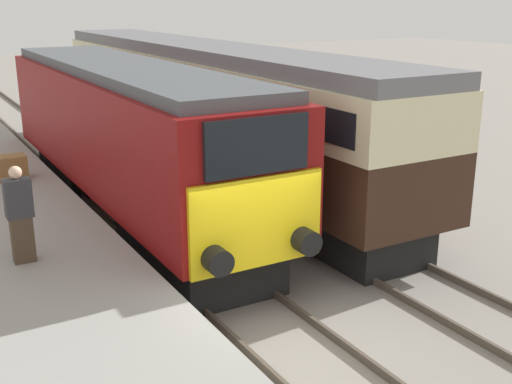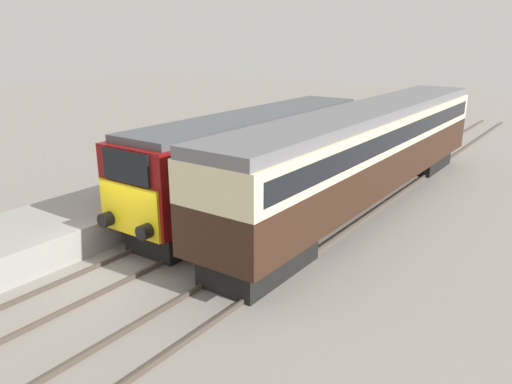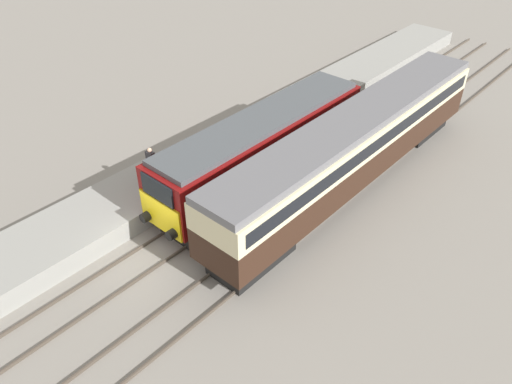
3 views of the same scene
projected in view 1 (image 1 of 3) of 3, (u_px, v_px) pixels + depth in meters
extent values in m
plane|color=gray|center=(280.00, 338.00, 10.50)|extent=(120.00, 120.00, 0.00)
cube|color=#4C4238|center=(134.00, 245.00, 14.28)|extent=(0.07, 60.00, 0.14)
cube|color=#4C4238|center=(193.00, 234.00, 14.97)|extent=(0.07, 60.00, 0.14)
cube|color=#4C4238|center=(265.00, 220.00, 15.91)|extent=(0.07, 60.00, 0.14)
cube|color=#4C4238|center=(313.00, 210.00, 16.59)|extent=(0.07, 60.00, 0.14)
cube|color=black|center=(195.00, 245.00, 13.09)|extent=(2.03, 4.00, 1.00)
cube|color=black|center=(87.00, 163.00, 19.56)|extent=(2.03, 4.00, 1.00)
cube|color=maroon|center=(126.00, 127.00, 15.80)|extent=(2.70, 12.81, 2.60)
cube|color=yellow|center=(257.00, 223.00, 10.61)|extent=(2.48, 0.10, 1.56)
cube|color=black|center=(257.00, 146.00, 10.23)|extent=(1.89, 0.10, 0.94)
cube|color=#4C5156|center=(123.00, 68.00, 15.39)|extent=(2.38, 12.30, 0.24)
cylinder|color=black|center=(217.00, 261.00, 10.16)|extent=(0.44, 0.35, 0.44)
cylinder|color=black|center=(306.00, 242.00, 10.97)|extent=(0.44, 0.35, 0.44)
cube|color=black|center=(347.00, 228.00, 14.18)|extent=(1.89, 3.60, 0.95)
cube|color=black|center=(126.00, 121.00, 26.48)|extent=(1.89, 3.60, 0.95)
cube|color=#331E14|center=(202.00, 119.00, 19.97)|extent=(2.70, 19.25, 1.53)
cube|color=beige|center=(201.00, 75.00, 19.57)|extent=(2.71, 19.25, 1.20)
cube|color=black|center=(201.00, 75.00, 19.57)|extent=(2.75, 18.48, 0.66)
cube|color=slate|center=(200.00, 49.00, 19.35)|extent=(2.48, 19.25, 0.36)
cube|color=#473828|center=(23.00, 239.00, 10.94)|extent=(0.36, 0.24, 0.81)
cube|color=#333338|center=(18.00, 198.00, 10.73)|extent=(0.44, 0.26, 0.67)
sphere|color=beige|center=(15.00, 172.00, 10.60)|extent=(0.22, 0.22, 0.22)
cube|color=olive|center=(12.00, 167.00, 15.96)|extent=(0.70, 0.56, 0.60)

